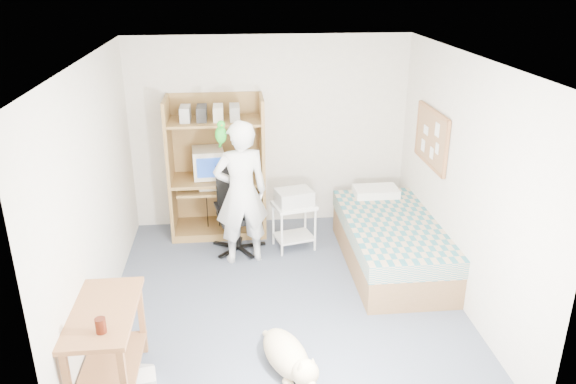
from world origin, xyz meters
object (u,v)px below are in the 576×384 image
object	(u,v)px
bed	(391,242)
office_chair	(237,221)
computer_hutch	(217,172)
printer_cart	(294,219)
person	(241,193)
dog	(289,357)
side_desk	(107,337)

from	to	relation	value
bed	office_chair	size ratio (longest dim) A/B	1.96
computer_hutch	printer_cart	distance (m)	1.18
person	dog	distance (m)	2.21
office_chair	printer_cart	bearing A→B (deg)	-15.25
dog	side_desk	bearing A→B (deg)	161.78
person	computer_hutch	bearing A→B (deg)	-81.83
side_desk	printer_cart	world-z (taller)	side_desk
office_chair	printer_cart	xyz separation A→B (m)	(0.70, -0.05, 0.02)
dog	printer_cart	xyz separation A→B (m)	(0.30, 2.32, 0.23)
office_chair	side_desk	bearing A→B (deg)	-124.90
bed	person	xyz separation A→B (m)	(-1.71, 0.29, 0.57)
office_chair	person	bearing A→B (deg)	-89.61
bed	person	world-z (taller)	person
computer_hutch	side_desk	distance (m)	3.08
bed	side_desk	xyz separation A→B (m)	(-2.85, -1.82, 0.21)
computer_hutch	dog	world-z (taller)	computer_hutch
bed	printer_cart	size ratio (longest dim) A/B	3.45
bed	dog	distance (m)	2.25
computer_hutch	bed	size ratio (longest dim) A/B	0.89
side_desk	printer_cart	distance (m)	2.95
side_desk	person	xyz separation A→B (m)	(1.14, 2.10, 0.36)
bed	side_desk	world-z (taller)	side_desk
bed	person	distance (m)	1.83
side_desk	person	bearing A→B (deg)	61.63
person	office_chair	bearing A→B (deg)	-89.61
dog	office_chair	bearing A→B (deg)	79.92
computer_hutch	printer_cart	size ratio (longest dim) A/B	3.08
dog	computer_hutch	bearing A→B (deg)	82.55
office_chair	computer_hutch	bearing A→B (deg)	102.38
dog	printer_cart	size ratio (longest dim) A/B	1.63
computer_hutch	person	xyz separation A→B (m)	(0.29, -0.83, 0.04)
printer_cart	office_chair	bearing A→B (deg)	161.77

